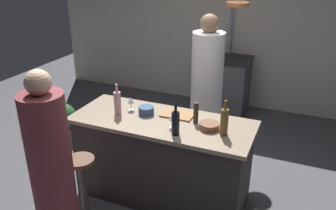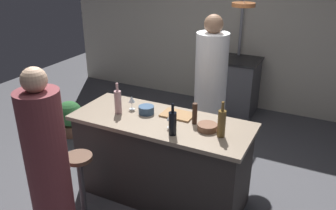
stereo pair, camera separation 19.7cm
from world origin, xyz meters
The scene contains 18 objects.
ground_plane centered at (0.00, 0.00, 0.00)m, with size 9.00×9.00×0.00m, color #4C4C51.
back_wall centered at (0.00, 2.85, 1.30)m, with size 6.40×0.16×2.60m, color beige.
kitchen_island centered at (0.00, 0.00, 0.45)m, with size 1.80×0.72×0.90m.
stove_range centered at (0.00, 2.45, 0.45)m, with size 0.80×0.64×0.89m.
chef centered at (0.15, 0.98, 0.83)m, with size 0.38×0.38×1.79m.
bar_stool_left centered at (-0.54, -0.62, 0.38)m, with size 0.28×0.28×0.68m.
guest_left centered at (-0.53, -1.00, 0.76)m, with size 0.35×0.35×1.64m.
overhead_pot_rack centered at (0.03, 1.87, 1.69)m, with size 0.91×1.45×2.17m.
potted_plant centered at (-1.78, 0.62, 0.30)m, with size 0.36×0.36×0.52m.
cutting_board centered at (0.10, 0.16, 0.91)m, with size 0.32×0.22×0.02m, color #997047.
pepper_mill centered at (0.32, 0.07, 1.01)m, with size 0.05×0.05×0.21m, color #382319.
wine_bottle_amber centered at (0.63, -0.06, 1.03)m, with size 0.07×0.07×0.33m.
wine_bottle_rose centered at (-0.47, -0.05, 1.03)m, with size 0.07×0.07×0.32m.
wine_bottle_dark centered at (0.23, -0.22, 1.02)m, with size 0.07×0.07×0.30m.
wine_glass_near_right_guest centered at (0.15, -0.11, 1.01)m, with size 0.07×0.07×0.15m.
wine_glass_near_left_guest centered at (-0.39, 0.09, 1.01)m, with size 0.07×0.07×0.15m.
mixing_bowl_blue centered at (-0.20, 0.07, 0.94)m, with size 0.16×0.16×0.08m, color #334C6B.
mixing_bowl_wooden centered at (0.48, 0.00, 0.93)m, with size 0.18×0.18×0.06m, color brown.
Camera 1 is at (1.27, -2.82, 2.40)m, focal length 37.52 mm.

